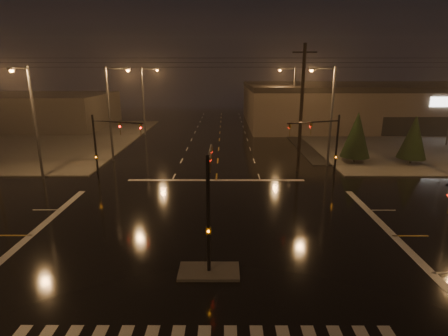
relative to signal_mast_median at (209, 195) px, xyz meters
The scene contains 18 objects.
ground 4.85m from the signal_mast_median, 90.00° to the left, with size 140.00×140.00×0.00m, color black.
sidewalk_ne 44.80m from the signal_mast_median, 47.79° to the left, with size 36.00×36.00×0.12m, color #4A4842.
sidewalk_nw 44.80m from the signal_mast_median, 132.21° to the left, with size 36.00×36.00×0.12m, color #4A4842.
median_island 3.79m from the signal_mast_median, 90.00° to the right, with size 3.00×1.60×0.15m, color #4A4842.
stop_bar_far 14.56m from the signal_mast_median, 90.00° to the left, with size 16.00×0.50×0.01m, color beige.
retail_building 60.26m from the signal_mast_median, 54.49° to the left, with size 60.20×28.30×7.20m.
commercial_block 57.07m from the signal_mast_median, 127.83° to the left, with size 30.00×18.00×5.60m, color #46413D.
signal_mast_median is the anchor object (origin of this frame).
signal_mast_ne 16.27m from the signal_mast_median, 54.28° to the left, with size 4.84×1.86×6.00m.
signal_mast_nw 16.27m from the signal_mast_median, 125.72° to the left, with size 4.84×1.86×6.00m.
streetlight_1 23.94m from the signal_mast_median, 117.96° to the left, with size 2.77×0.32×10.00m.
streetlight_2 38.78m from the signal_mast_median, 106.79° to the left, with size 2.77×0.32×10.00m.
streetlight_3 22.20m from the signal_mast_median, 59.61° to the left, with size 2.77×0.32×10.00m.
streetlight_4 40.69m from the signal_mast_median, 74.03° to the left, with size 2.77×0.32×10.00m.
streetlight_5 21.53m from the signal_mast_median, 138.30° to the left, with size 0.32×2.77×10.00m.
utility_pole_1 19.00m from the signal_mast_median, 64.89° to the left, with size 2.20×0.32×12.00m.
conifer_0 25.03m from the signal_mast_median, 54.04° to the left, with size 3.04×3.04×5.46m.
conifer_1 28.35m from the signal_mast_median, 43.88° to the left, with size 2.87×2.87×5.19m.
Camera 1 is at (0.78, -19.20, 9.69)m, focal length 28.00 mm.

